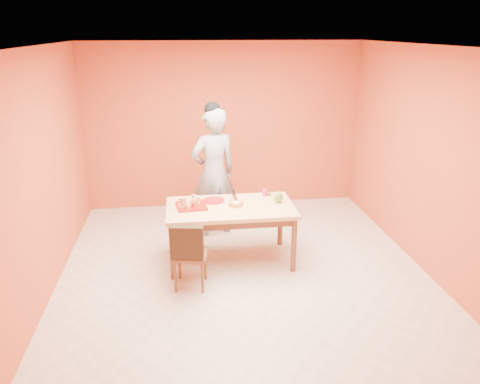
{
  "coord_description": "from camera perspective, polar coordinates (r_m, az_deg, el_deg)",
  "views": [
    {
      "loc": [
        -0.72,
        -5.08,
        2.88
      ],
      "look_at": [
        -0.02,
        0.3,
        0.97
      ],
      "focal_mm": 35.0,
      "sensor_mm": 36.0,
      "label": 1
    }
  ],
  "objects": [
    {
      "name": "sponge_cake",
      "position": [
        5.86,
        -0.5,
        -1.49
      ],
      "size": [
        0.21,
        0.21,
        0.04
      ],
      "primitive_type": "cylinder",
      "rotation": [
        0.0,
        0.0,
        -0.12
      ],
      "color": "orange",
      "rests_on": "white_cake_plate"
    },
    {
      "name": "wall_back",
      "position": [
        7.77,
        -2.03,
        8.01
      ],
      "size": [
        4.5,
        0.0,
        4.5
      ],
      "primitive_type": "plane",
      "rotation": [
        1.57,
        0.0,
        0.0
      ],
      "color": "#C74A2D",
      "rests_on": "floor"
    },
    {
      "name": "magenta_glass",
      "position": [
        6.24,
        3.03,
        -0.08
      ],
      "size": [
        0.08,
        0.08,
        0.09
      ],
      "primitive_type": "cylinder",
      "rotation": [
        0.0,
        0.0,
        -0.25
      ],
      "color": "#C61D5D",
      "rests_on": "dining_table"
    },
    {
      "name": "checker_tin",
      "position": [
        6.28,
        3.37,
        -0.23
      ],
      "size": [
        0.13,
        0.13,
        0.03
      ],
      "primitive_type": "cylinder",
      "rotation": [
        0.0,
        0.0,
        0.38
      ],
      "color": "#3E2511",
      "rests_on": "dining_table"
    },
    {
      "name": "wall_left",
      "position": [
        5.52,
        -23.22,
        1.69
      ],
      "size": [
        0.0,
        5.0,
        5.0
      ],
      "primitive_type": "plane",
      "rotation": [
        1.57,
        0.0,
        1.57
      ],
      "color": "#C74A2D",
      "rests_on": "floor"
    },
    {
      "name": "floor",
      "position": [
        5.89,
        0.53,
        -9.91
      ],
      "size": [
        5.0,
        5.0,
        0.0
      ],
      "primitive_type": "plane",
      "color": "beige",
      "rests_on": "ground"
    },
    {
      "name": "person",
      "position": [
        6.68,
        -3.24,
        2.36
      ],
      "size": [
        0.79,
        0.65,
        1.86
      ],
      "primitive_type": "imported",
      "rotation": [
        0.0,
        0.0,
        3.49
      ],
      "color": "gray",
      "rests_on": "floor"
    },
    {
      "name": "red_dinner_plate",
      "position": [
        6.06,
        -3.21,
        -1.04
      ],
      "size": [
        0.35,
        0.35,
        0.02
      ],
      "primitive_type": "cylinder",
      "rotation": [
        0.0,
        0.0,
        -0.33
      ],
      "color": "#990D0E",
      "rests_on": "dining_table"
    },
    {
      "name": "white_cake_plate",
      "position": [
        5.87,
        -0.5,
        -1.75
      ],
      "size": [
        0.27,
        0.27,
        0.01
      ],
      "primitive_type": "cylinder",
      "rotation": [
        0.0,
        0.0,
        0.07
      ],
      "color": "white",
      "rests_on": "dining_table"
    },
    {
      "name": "ceiling",
      "position": [
        5.14,
        0.63,
        17.37
      ],
      "size": [
        5.0,
        5.0,
        0.0
      ],
      "primitive_type": "plane",
      "rotation": [
        3.14,
        0.0,
        0.0
      ],
      "color": "white",
      "rests_on": "wall_back"
    },
    {
      "name": "dining_chair",
      "position": [
        5.45,
        -6.11,
        -7.41
      ],
      "size": [
        0.45,
        0.51,
        0.84
      ],
      "rotation": [
        0.0,
        0.0,
        -0.17
      ],
      "color": "brown",
      "rests_on": "floor"
    },
    {
      "name": "dining_table",
      "position": [
        5.92,
        -1.19,
        -2.58
      ],
      "size": [
        1.6,
        0.9,
        0.76
      ],
      "color": "#F0C57D",
      "rests_on": "floor"
    },
    {
      "name": "pastry_platter",
      "position": [
        5.9,
        -5.94,
        -1.69
      ],
      "size": [
        0.4,
        0.4,
        0.02
      ],
      "primitive_type": "cube",
      "rotation": [
        0.0,
        0.0,
        0.1
      ],
      "color": "#990D0E",
      "rests_on": "dining_table"
    },
    {
      "name": "pastry_pile",
      "position": [
        5.87,
        -5.96,
        -1.1
      ],
      "size": [
        0.33,
        0.33,
        0.11
      ],
      "primitive_type": null,
      "color": "tan",
      "rests_on": "pastry_platter"
    },
    {
      "name": "egg_ornament",
      "position": [
        6.0,
        4.71,
        -0.62
      ],
      "size": [
        0.14,
        0.13,
        0.15
      ],
      "primitive_type": "ellipsoid",
      "rotation": [
        0.0,
        0.0,
        0.37
      ],
      "color": "olive",
      "rests_on": "dining_table"
    },
    {
      "name": "cake_server",
      "position": [
        6.02,
        -0.61,
        -0.62
      ],
      "size": [
        0.05,
        0.23,
        0.01
      ],
      "primitive_type": "cube",
      "rotation": [
        0.0,
        0.0,
        0.02
      ],
      "color": "silver",
      "rests_on": "sponge_cake"
    },
    {
      "name": "wall_right",
      "position": [
        6.09,
        22.09,
        3.37
      ],
      "size": [
        0.0,
        5.0,
        5.0
      ],
      "primitive_type": "plane",
      "rotation": [
        1.57,
        0.0,
        -1.57
      ],
      "color": "#C74A2D",
      "rests_on": "floor"
    }
  ]
}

